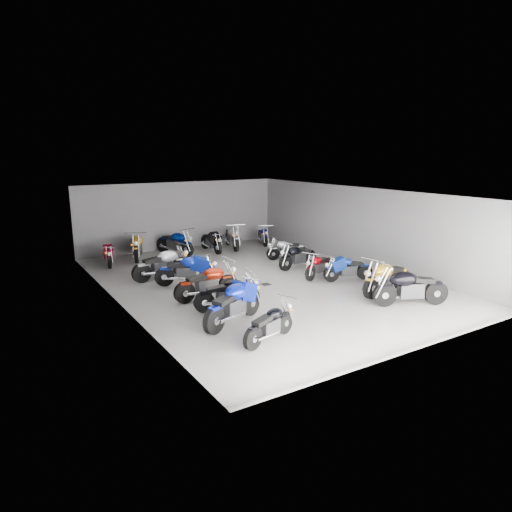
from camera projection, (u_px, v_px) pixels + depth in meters
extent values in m
plane|color=#9C9993|center=(258.00, 281.00, 16.62)|extent=(14.00, 14.00, 0.00)
cube|color=slate|center=(181.00, 215.00, 22.05)|extent=(10.00, 0.10, 3.20)
cube|color=slate|center=(117.00, 254.00, 13.68)|extent=(0.10, 14.00, 3.20)
cube|color=slate|center=(360.00, 226.00, 18.84)|extent=(0.10, 14.00, 3.20)
cube|color=black|center=(258.00, 192.00, 15.90)|extent=(10.00, 14.00, 0.04)
cube|color=black|center=(265.00, 284.00, 16.20)|extent=(0.32, 0.32, 0.01)
cylinder|color=black|center=(285.00, 323.00, 11.79)|extent=(0.58, 0.29, 0.57)
cylinder|color=black|center=(253.00, 338.00, 10.81)|extent=(0.58, 0.31, 0.57)
cube|color=#2D2D30|center=(269.00, 327.00, 11.28)|extent=(0.64, 0.44, 0.36)
ellipsoid|color=black|center=(274.00, 314.00, 11.36)|extent=(0.69, 0.53, 0.32)
cube|color=black|center=(262.00, 321.00, 11.01)|extent=(0.60, 0.41, 0.16)
cylinder|color=black|center=(251.00, 303.00, 13.09)|extent=(0.73, 0.44, 0.73)
cylinder|color=black|center=(214.00, 320.00, 11.74)|extent=(0.74, 0.46, 0.73)
cube|color=#2D2D30|center=(233.00, 307.00, 12.39)|extent=(0.82, 0.62, 0.46)
ellipsoid|color=#0A1A95|center=(239.00, 292.00, 12.51)|extent=(0.90, 0.74, 0.41)
cube|color=black|center=(225.00, 300.00, 12.02)|extent=(0.77, 0.58, 0.21)
cylinder|color=black|center=(250.00, 297.00, 13.83)|extent=(0.64, 0.24, 0.63)
cylinder|color=black|center=(204.00, 302.00, 13.33)|extent=(0.64, 0.26, 0.63)
cube|color=#2D2D30|center=(227.00, 296.00, 13.56)|extent=(0.68, 0.41, 0.39)
ellipsoid|color=black|center=(234.00, 285.00, 13.56)|extent=(0.73, 0.51, 0.35)
cube|color=black|center=(217.00, 289.00, 13.39)|extent=(0.64, 0.38, 0.18)
cylinder|color=black|center=(228.00, 285.00, 14.94)|extent=(0.69, 0.15, 0.68)
cylinder|color=black|center=(184.00, 293.00, 14.13)|extent=(0.69, 0.17, 0.68)
cube|color=#2D2D30|center=(207.00, 286.00, 14.51)|extent=(0.70, 0.33, 0.43)
ellipsoid|color=maroon|center=(213.00, 274.00, 14.56)|extent=(0.73, 0.44, 0.38)
cube|color=black|center=(197.00, 278.00, 14.27)|extent=(0.65, 0.31, 0.19)
cylinder|color=black|center=(209.00, 275.00, 16.14)|extent=(0.68, 0.41, 0.68)
cylinder|color=black|center=(164.00, 277.00, 15.94)|extent=(0.69, 0.43, 0.68)
cube|color=#2D2D30|center=(187.00, 273.00, 16.02)|extent=(0.76, 0.58, 0.43)
ellipsoid|color=#0E2498|center=(193.00, 263.00, 15.97)|extent=(0.84, 0.69, 0.38)
cube|color=black|center=(176.00, 265.00, 15.91)|extent=(0.71, 0.54, 0.19)
cylinder|color=black|center=(181.00, 266.00, 17.31)|extent=(0.72, 0.22, 0.71)
cylinder|color=black|center=(141.00, 273.00, 16.35)|extent=(0.72, 0.24, 0.71)
cube|color=#2D2D30|center=(162.00, 267.00, 16.80)|extent=(0.75, 0.41, 0.44)
ellipsoid|color=silver|center=(167.00, 257.00, 16.87)|extent=(0.80, 0.52, 0.40)
cube|color=black|center=(152.00, 260.00, 16.52)|extent=(0.70, 0.38, 0.20)
cylinder|color=black|center=(384.00, 295.00, 13.84)|extent=(0.72, 0.44, 0.73)
cylinder|color=black|center=(436.00, 293.00, 14.03)|extent=(0.73, 0.46, 0.73)
cube|color=#2D2D30|center=(411.00, 290.00, 13.91)|extent=(0.81, 0.62, 0.46)
ellipsoid|color=black|center=(404.00, 279.00, 13.80)|extent=(0.89, 0.74, 0.41)
cube|color=black|center=(423.00, 280.00, 13.88)|extent=(0.76, 0.58, 0.21)
cylinder|color=black|center=(371.00, 288.00, 14.57)|extent=(0.73, 0.23, 0.72)
cylinder|color=black|center=(401.00, 279.00, 15.56)|extent=(0.73, 0.25, 0.72)
cube|color=#2D2D30|center=(387.00, 280.00, 15.04)|extent=(0.76, 0.42, 0.45)
ellipsoid|color=gold|center=(383.00, 271.00, 14.81)|extent=(0.81, 0.53, 0.40)
cube|color=black|center=(394.00, 269.00, 15.19)|extent=(0.72, 0.39, 0.20)
cylinder|color=black|center=(331.00, 274.00, 16.47)|extent=(0.59, 0.29, 0.58)
cylinder|color=black|center=(364.00, 272.00, 16.79)|extent=(0.60, 0.30, 0.58)
cube|color=#2D2D30|center=(348.00, 270.00, 16.61)|extent=(0.64, 0.44, 0.36)
ellipsoid|color=navy|center=(343.00, 263.00, 16.49)|extent=(0.70, 0.53, 0.33)
cube|color=black|center=(356.00, 263.00, 16.62)|extent=(0.60, 0.41, 0.17)
cylinder|color=black|center=(310.00, 273.00, 16.61)|extent=(0.57, 0.32, 0.57)
cylinder|color=black|center=(327.00, 266.00, 17.63)|extent=(0.58, 0.33, 0.57)
cube|color=#2D2D30|center=(319.00, 267.00, 17.10)|extent=(0.64, 0.46, 0.36)
ellipsoid|color=maroon|center=(317.00, 261.00, 16.88)|extent=(0.70, 0.56, 0.32)
cube|color=black|center=(323.00, 259.00, 17.27)|extent=(0.60, 0.43, 0.16)
cylinder|color=black|center=(286.00, 263.00, 17.99)|extent=(0.64, 0.23, 0.63)
cylinder|color=black|center=(310.00, 258.00, 18.91)|extent=(0.65, 0.25, 0.63)
cube|color=#2D2D30|center=(298.00, 258.00, 18.43)|extent=(0.68, 0.40, 0.39)
ellipsoid|color=black|center=(295.00, 251.00, 18.22)|extent=(0.73, 0.50, 0.35)
cube|color=black|center=(304.00, 250.00, 18.57)|extent=(0.64, 0.37, 0.18)
cylinder|color=black|center=(273.00, 254.00, 19.78)|extent=(0.58, 0.24, 0.57)
cylinder|color=black|center=(300.00, 252.00, 20.18)|extent=(0.59, 0.26, 0.57)
cube|color=#2D2D30|center=(287.00, 251.00, 19.96)|extent=(0.63, 0.39, 0.36)
ellipsoid|color=silver|center=(283.00, 245.00, 19.84)|extent=(0.67, 0.49, 0.32)
cube|color=black|center=(293.00, 245.00, 19.99)|extent=(0.59, 0.37, 0.16)
cylinder|color=black|center=(109.00, 261.00, 18.35)|extent=(0.21, 0.61, 0.60)
cylinder|color=black|center=(106.00, 255.00, 19.56)|extent=(0.23, 0.61, 0.60)
cube|color=#2D2D30|center=(107.00, 256.00, 18.93)|extent=(0.37, 0.64, 0.37)
ellipsoid|color=maroon|center=(107.00, 250.00, 18.68)|extent=(0.46, 0.68, 0.34)
cube|color=black|center=(106.00, 248.00, 19.14)|extent=(0.34, 0.60, 0.17)
cylinder|color=black|center=(137.00, 255.00, 19.22)|extent=(0.41, 0.73, 0.73)
cylinder|color=black|center=(139.00, 247.00, 20.81)|extent=(0.43, 0.74, 0.73)
cube|color=#2D2D30|center=(138.00, 248.00, 19.99)|extent=(0.59, 0.82, 0.46)
ellipsoid|color=orange|center=(137.00, 241.00, 19.66)|extent=(0.71, 0.89, 0.41)
cube|color=black|center=(138.00, 239.00, 20.27)|extent=(0.56, 0.77, 0.21)
cylinder|color=black|center=(187.00, 249.00, 20.37)|extent=(0.38, 0.71, 0.71)
cylinder|color=black|center=(163.00, 245.00, 21.31)|extent=(0.40, 0.72, 0.71)
cube|color=#2D2D30|center=(175.00, 245.00, 20.82)|extent=(0.56, 0.79, 0.44)
ellipsoid|color=navy|center=(178.00, 238.00, 20.59)|extent=(0.68, 0.86, 0.40)
cube|color=black|center=(169.00, 237.00, 20.96)|extent=(0.53, 0.74, 0.20)
cylinder|color=black|center=(218.00, 248.00, 20.87)|extent=(0.15, 0.64, 0.64)
cylinder|color=black|center=(205.00, 242.00, 22.08)|extent=(0.17, 0.64, 0.64)
cube|color=#2D2D30|center=(211.00, 243.00, 21.45)|extent=(0.32, 0.66, 0.40)
ellipsoid|color=black|center=(213.00, 237.00, 21.20)|extent=(0.42, 0.69, 0.36)
cube|color=black|center=(208.00, 236.00, 21.66)|extent=(0.29, 0.61, 0.18)
cylinder|color=black|center=(236.00, 244.00, 21.44)|extent=(0.34, 0.73, 0.72)
cylinder|color=black|center=(228.00, 238.00, 22.97)|extent=(0.36, 0.74, 0.72)
cube|color=#2D2D30|center=(232.00, 239.00, 22.18)|extent=(0.53, 0.80, 0.45)
ellipsoid|color=silver|center=(233.00, 232.00, 21.86)|extent=(0.65, 0.86, 0.41)
cube|color=black|center=(230.00, 231.00, 22.44)|extent=(0.49, 0.75, 0.21)
cylinder|color=black|center=(265.00, 241.00, 22.56)|extent=(0.34, 0.60, 0.60)
cylinder|color=black|center=(260.00, 236.00, 23.86)|extent=(0.35, 0.61, 0.60)
cube|color=#2D2D30|center=(263.00, 237.00, 23.19)|extent=(0.49, 0.67, 0.37)
ellipsoid|color=#1E1C9F|center=(264.00, 231.00, 22.93)|extent=(0.58, 0.73, 0.34)
cube|color=black|center=(262.00, 231.00, 23.42)|extent=(0.45, 0.62, 0.17)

